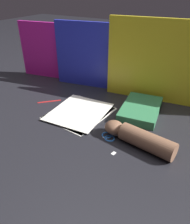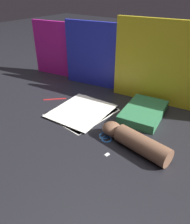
% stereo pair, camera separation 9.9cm
% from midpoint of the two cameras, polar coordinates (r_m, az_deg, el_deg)
% --- Properties ---
extents(ground_plane, '(6.00, 6.00, 0.00)m').
position_cam_midpoint_polar(ground_plane, '(1.01, 0.35, -3.30)').
color(ground_plane, black).
extents(backdrop_panel_left, '(0.87, 0.18, 0.36)m').
position_cam_midpoint_polar(backdrop_panel_left, '(1.41, 1.24, 14.79)').
color(backdrop_panel_left, '#D81E9E').
rests_on(backdrop_panel_left, ground_plane).
extents(backdrop_panel_center, '(0.79, 0.17, 0.38)m').
position_cam_midpoint_polar(backdrop_panel_center, '(1.27, 10.87, 13.15)').
color(backdrop_panel_center, '#2833D1').
rests_on(backdrop_panel_center, ground_plane).
extents(paper_stack, '(0.29, 0.32, 0.01)m').
position_cam_midpoint_polar(paper_stack, '(1.10, -0.94, 0.12)').
color(paper_stack, white).
rests_on(paper_stack, ground_plane).
extents(book_closed, '(0.21, 0.29, 0.04)m').
position_cam_midpoint_polar(book_closed, '(1.10, 15.13, -0.05)').
color(book_closed, '#2D7247').
rests_on(book_closed, ground_plane).
extents(scissors, '(0.16, 0.17, 0.01)m').
position_cam_midpoint_polar(scissors, '(0.94, 7.51, -6.16)').
color(scissors, silver).
rests_on(scissors, ground_plane).
extents(hand_forearm, '(0.31, 0.12, 0.07)m').
position_cam_midpoint_polar(hand_forearm, '(0.88, 13.59, -7.41)').
color(hand_forearm, brown).
rests_on(hand_forearm, ground_plane).
extents(paper_scrap_near, '(0.02, 0.02, 0.00)m').
position_cam_midpoint_polar(paper_scrap_near, '(0.85, 6.60, -11.07)').
color(paper_scrap_near, white).
rests_on(paper_scrap_near, ground_plane).
extents(paper_scrap_mid, '(0.02, 0.01, 0.00)m').
position_cam_midpoint_polar(paper_scrap_mid, '(0.93, 4.83, -6.95)').
color(paper_scrap_mid, white).
rests_on(paper_scrap_mid, ground_plane).
extents(pen, '(0.09, 0.10, 0.01)m').
position_cam_midpoint_polar(pen, '(1.23, -8.23, 3.41)').
color(pen, red).
rests_on(pen, ground_plane).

